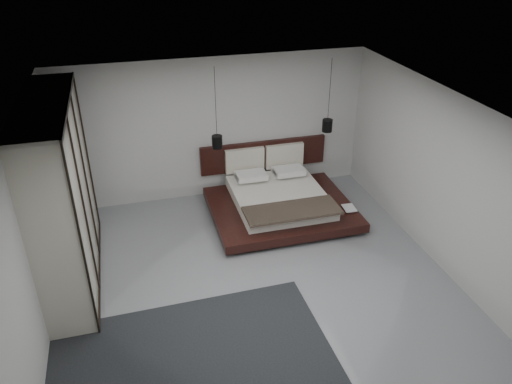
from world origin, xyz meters
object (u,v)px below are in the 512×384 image
object	(u,v)px
lattice_screen	(53,163)
wardrobe	(61,196)
pendant_left	(217,142)
rug	(195,370)
bed	(279,199)
pendant_right	(327,125)

from	to	relation	value
lattice_screen	wardrobe	xyz separation A→B (m)	(0.25, -1.53, 0.13)
pendant_left	rug	distance (m)	4.22
bed	pendant_right	world-z (taller)	pendant_right
pendant_left	wardrobe	xyz separation A→B (m)	(-2.60, -1.39, 0.00)
pendant_right	rug	size ratio (longest dim) A/B	0.39
lattice_screen	bed	world-z (taller)	lattice_screen
bed	pendant_right	bearing A→B (deg)	20.21
pendant_left	rug	xyz separation A→B (m)	(-1.11, -3.81, -1.42)
wardrobe	rug	size ratio (longest dim) A/B	0.81
lattice_screen	wardrobe	size ratio (longest dim) A/B	0.90
pendant_left	lattice_screen	bearing A→B (deg)	177.19
wardrobe	rug	world-z (taller)	wardrobe
pendant_right	bed	bearing A→B (deg)	-159.79
lattice_screen	pendant_right	bearing A→B (deg)	-1.60
pendant_left	pendant_right	distance (m)	2.15
lattice_screen	rug	world-z (taller)	lattice_screen
pendant_left	rug	bearing A→B (deg)	-106.16
pendant_right	lattice_screen	bearing A→B (deg)	178.40
bed	pendant_right	size ratio (longest dim) A/B	1.87
bed	rug	distance (m)	4.06
bed	rug	world-z (taller)	bed
wardrobe	bed	bearing A→B (deg)	15.17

